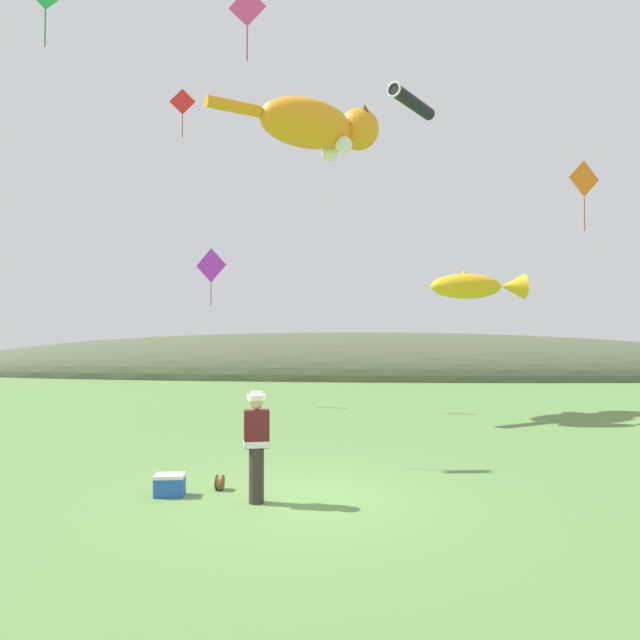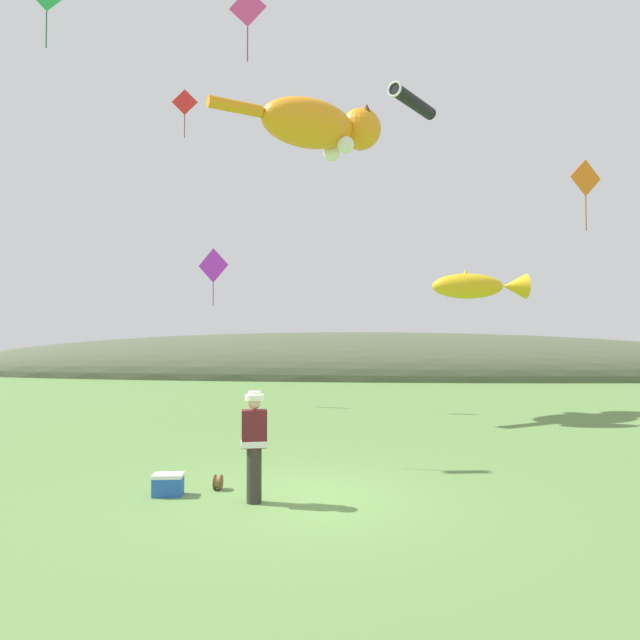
# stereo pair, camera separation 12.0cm
# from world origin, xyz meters

# --- Properties ---
(ground_plane) EXTENTS (120.00, 120.00, 0.00)m
(ground_plane) POSITION_xyz_m (0.00, 0.00, 0.00)
(ground_plane) COLOR #5B8442
(distant_hill_ridge) EXTENTS (60.23, 12.73, 5.79)m
(distant_hill_ridge) POSITION_xyz_m (0.00, 29.42, 0.00)
(distant_hill_ridge) COLOR #4C563D
(distant_hill_ridge) RESTS_ON ground
(festival_attendant) EXTENTS (0.47, 0.35, 1.77)m
(festival_attendant) POSITION_xyz_m (-0.67, -0.31, 0.95)
(festival_attendant) COLOR #332D28
(festival_attendant) RESTS_ON ground
(kite_spool) EXTENTS (0.12, 0.26, 0.26)m
(kite_spool) POSITION_xyz_m (-1.45, 0.40, 0.13)
(kite_spool) COLOR olive
(kite_spool) RESTS_ON ground
(picnic_cooler) EXTENTS (0.53, 0.39, 0.36)m
(picnic_cooler) POSITION_xyz_m (-2.19, -0.03, 0.18)
(picnic_cooler) COLOR blue
(picnic_cooler) RESTS_ON ground
(kite_giant_cat) EXTENTS (5.91, 4.26, 2.06)m
(kite_giant_cat) POSITION_xyz_m (-0.67, 11.32, 10.39)
(kite_giant_cat) COLOR orange
(kite_fish_windsock) EXTENTS (3.06, 1.19, 0.92)m
(kite_fish_windsock) POSITION_xyz_m (4.54, 8.86, 4.23)
(kite_fish_windsock) COLOR gold
(kite_tube_streamer) EXTENTS (1.50, 2.08, 0.44)m
(kite_tube_streamer) POSITION_xyz_m (2.39, 6.84, 9.32)
(kite_tube_streamer) COLOR black
(kite_diamond_pink) EXTENTS (0.98, 0.06, 1.88)m
(kite_diamond_pink) POSITION_xyz_m (-1.92, 4.72, 11.01)
(kite_diamond_pink) COLOR #E53F8C
(kite_diamond_violet) EXTENTS (1.30, 0.40, 2.25)m
(kite_diamond_violet) POSITION_xyz_m (-4.97, 12.42, 5.40)
(kite_diamond_violet) COLOR purple
(kite_diamond_orange) EXTENTS (0.90, 0.39, 1.86)m
(kite_diamond_orange) POSITION_xyz_m (6.74, 5.84, 6.73)
(kite_diamond_orange) COLOR orange
(kite_diamond_red) EXTENTS (1.00, 0.13, 1.91)m
(kite_diamond_red) POSITION_xyz_m (-5.99, 11.92, 11.70)
(kite_diamond_red) COLOR red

